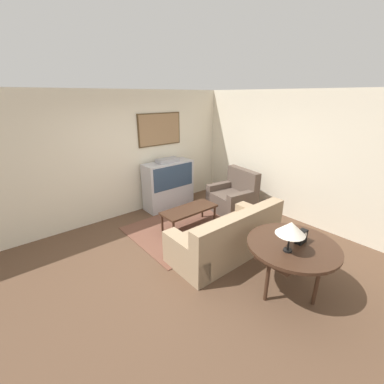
{
  "coord_description": "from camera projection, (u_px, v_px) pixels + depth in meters",
  "views": [
    {
      "loc": [
        -2.41,
        -3.03,
        2.59
      ],
      "look_at": [
        0.68,
        0.69,
        0.75
      ],
      "focal_mm": 24.0,
      "sensor_mm": 36.0,
      "label": 1
    }
  ],
  "objects": [
    {
      "name": "ground_plane",
      "position": [
        187.0,
        251.0,
        4.54
      ],
      "size": [
        12.0,
        12.0,
        0.0
      ],
      "primitive_type": "plane",
      "color": "brown"
    },
    {
      "name": "wall_back",
      "position": [
        126.0,
        155.0,
        5.59
      ],
      "size": [
        12.0,
        0.1,
        2.7
      ],
      "color": "beige",
      "rests_on": "ground_plane"
    },
    {
      "name": "wall_right",
      "position": [
        280.0,
        155.0,
        5.63
      ],
      "size": [
        0.06,
        12.0,
        2.7
      ],
      "color": "beige",
      "rests_on": "ground_plane"
    },
    {
      "name": "area_rug",
      "position": [
        192.0,
        226.0,
        5.39
      ],
      "size": [
        2.44,
        1.78,
        0.01
      ],
      "color": "brown",
      "rests_on": "ground_plane"
    },
    {
      "name": "tv",
      "position": [
        168.0,
        184.0,
        6.15
      ],
      "size": [
        1.2,
        0.46,
        1.21
      ],
      "color": "#B7B7BC",
      "rests_on": "ground_plane"
    },
    {
      "name": "couch",
      "position": [
        228.0,
        238.0,
        4.37
      ],
      "size": [
        1.98,
        0.91,
        0.86
      ],
      "rotation": [
        0.0,
        0.0,
        3.13
      ],
      "color": "#9E8466",
      "rests_on": "ground_plane"
    },
    {
      "name": "armchair",
      "position": [
        233.0,
        198.0,
        6.01
      ],
      "size": [
        0.95,
        1.05,
        0.98
      ],
      "rotation": [
        0.0,
        0.0,
        -1.72
      ],
      "color": "brown",
      "rests_on": "ground_plane"
    },
    {
      "name": "coffee_table",
      "position": [
        189.0,
        211.0,
        5.18
      ],
      "size": [
        1.17,
        0.48,
        0.44
      ],
      "color": "#3D2619",
      "rests_on": "ground_plane"
    },
    {
      "name": "console_table",
      "position": [
        293.0,
        248.0,
        3.43
      ],
      "size": [
        1.2,
        1.2,
        0.73
      ],
      "color": "#3D2619",
      "rests_on": "ground_plane"
    },
    {
      "name": "table_lamp",
      "position": [
        291.0,
        229.0,
        3.14
      ],
      "size": [
        0.36,
        0.36,
        0.41
      ],
      "color": "black",
      "rests_on": "console_table"
    },
    {
      "name": "mantel_clock",
      "position": [
        301.0,
        237.0,
        3.42
      ],
      "size": [
        0.17,
        0.1,
        0.18
      ],
      "color": "black",
      "rests_on": "console_table"
    }
  ]
}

